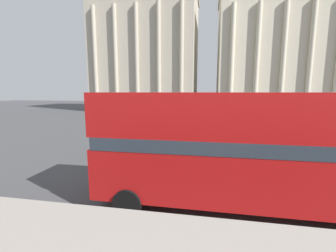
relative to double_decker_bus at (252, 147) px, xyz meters
The scene contains 12 objects.
double_decker_bus is the anchor object (origin of this frame).
plaza_building_left 49.47m from the double_decker_bus, 109.75° to the left, with size 23.48×16.93×26.13m.
plaza_building_right 47.00m from the double_decker_bus, 75.49° to the left, with size 23.28×15.04×24.56m.
traffic_light_near 6.97m from the double_decker_bus, 129.68° to the left, with size 0.42×0.24×3.50m.
traffic_light_mid 14.52m from the double_decker_bus, 105.64° to the left, with size 0.42×0.24×3.66m.
traffic_light_far 22.95m from the double_decker_bus, 86.91° to the left, with size 0.42×0.24×3.36m.
car_silver 14.52m from the double_decker_bus, 70.59° to the left, with size 4.20×1.93×1.35m.
car_white 10.55m from the double_decker_bus, 85.85° to the left, with size 4.20×1.93×1.35m.
pedestrian_yellow 13.96m from the double_decker_bus, 133.75° to the left, with size 0.32×0.32×1.67m.
pedestrian_blue 21.87m from the double_decker_bus, 109.57° to the left, with size 0.32×0.32×1.74m.
pedestrian_grey 12.97m from the double_decker_bus, 124.28° to the left, with size 0.32×0.32×1.67m.
pedestrian_black 29.43m from the double_decker_bus, 109.39° to the left, with size 0.32×0.32×1.60m.
Camera 1 is at (-0.77, -2.01, 4.31)m, focal length 24.00 mm.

